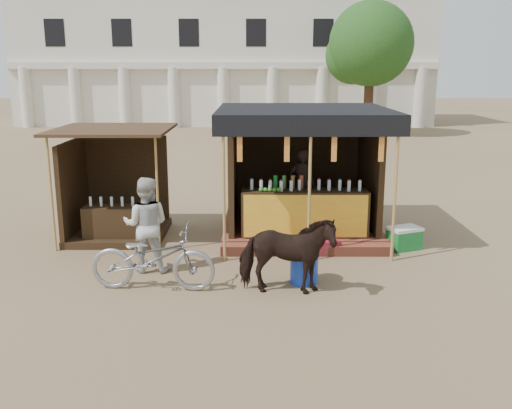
% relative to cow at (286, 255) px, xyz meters
% --- Properties ---
extents(ground, '(120.00, 120.00, 0.00)m').
position_rel_cow_xyz_m(ground, '(-0.49, 0.09, -0.66)').
color(ground, '#846B4C').
rests_on(ground, ground).
extents(main_stall, '(3.60, 3.61, 2.78)m').
position_rel_cow_xyz_m(main_stall, '(0.51, 3.44, 0.36)').
color(main_stall, '#984531').
rests_on(main_stall, ground).
extents(secondary_stall, '(2.40, 2.40, 2.38)m').
position_rel_cow_xyz_m(secondary_stall, '(-3.66, 3.32, 0.19)').
color(secondary_stall, '#332312').
rests_on(secondary_stall, ground).
extents(cow, '(1.62, 0.83, 1.33)m').
position_rel_cow_xyz_m(cow, '(0.00, 0.00, 0.00)').
color(cow, black).
rests_on(cow, ground).
extents(motorbike, '(2.12, 0.87, 1.09)m').
position_rel_cow_xyz_m(motorbike, '(-2.20, 0.20, -0.12)').
color(motorbike, '#96959E').
rests_on(motorbike, ground).
extents(bystander, '(0.86, 0.68, 1.73)m').
position_rel_cow_xyz_m(bystander, '(-2.47, 1.11, 0.20)').
color(bystander, beige).
rests_on(bystander, ground).
extents(blue_barrel, '(0.61, 0.61, 0.64)m').
position_rel_cow_xyz_m(blue_barrel, '(0.33, 0.49, -0.34)').
color(blue_barrel, '#193FBE').
rests_on(blue_barrel, ground).
extents(red_crate, '(0.50, 0.48, 0.29)m').
position_rel_cow_xyz_m(red_crate, '(0.93, 2.09, -0.52)').
color(red_crate, maroon).
rests_on(red_crate, ground).
extents(cooler, '(0.76, 0.65, 0.46)m').
position_rel_cow_xyz_m(cooler, '(2.53, 2.37, -0.43)').
color(cooler, '#1B7B33').
rests_on(cooler, ground).
extents(background_building, '(26.00, 7.45, 8.18)m').
position_rel_cow_xyz_m(background_building, '(-2.49, 30.03, 3.32)').
color(background_building, silver).
rests_on(background_building, ground).
extents(tree, '(4.50, 4.40, 7.00)m').
position_rel_cow_xyz_m(tree, '(5.32, 22.23, 3.97)').
color(tree, '#382314').
rests_on(tree, ground).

